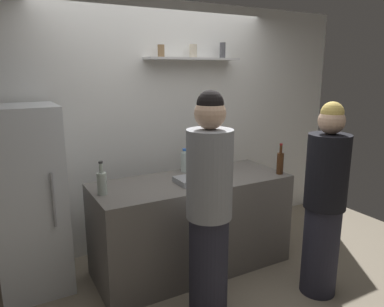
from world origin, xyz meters
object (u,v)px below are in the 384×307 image
refrigerator (29,201)px  utensil_holder (226,163)px  baking_pan (195,180)px  water_bottle_plastic (185,161)px  wine_bottle_pale_glass (102,182)px  person_grey_hoodie (209,210)px  person_blonde (324,203)px  wine_bottle_amber_glass (280,162)px

refrigerator → utensil_holder: (1.86, -0.22, 0.14)m
refrigerator → baking_pan: (1.36, -0.45, 0.11)m
refrigerator → water_bottle_plastic: bearing=-3.8°
utensil_holder → wine_bottle_pale_glass: size_ratio=0.79×
baking_pan → person_grey_hoodie: (-0.22, -0.62, -0.04)m
baking_pan → person_grey_hoodie: person_grey_hoodie is taller
refrigerator → baking_pan: 1.44m
wine_bottle_pale_glass → person_grey_hoodie: size_ratio=0.16×
wine_bottle_pale_glass → water_bottle_plastic: (0.92, 0.28, 0.00)m
baking_pan → wine_bottle_pale_glass: bearing=174.8°
baking_pan → person_blonde: bearing=-45.8°
utensil_holder → refrigerator: bearing=173.4°
refrigerator → water_bottle_plastic: size_ratio=6.94×
person_blonde → water_bottle_plastic: bearing=31.1°
wine_bottle_pale_glass → utensil_holder: bearing=6.9°
baking_pan → person_grey_hoodie: size_ratio=0.19×
utensil_holder → water_bottle_plastic: 0.43m
utensil_holder → person_grey_hoodie: size_ratio=0.13×
refrigerator → person_blonde: (2.14, -1.26, 0.01)m
utensil_holder → baking_pan: bearing=-154.8°
wine_bottle_amber_glass → utensil_holder: bearing=132.2°
wine_bottle_pale_glass → wine_bottle_amber_glass: size_ratio=0.93×
refrigerator → person_grey_hoodie: (1.14, -1.07, 0.07)m
refrigerator → person_grey_hoodie: bearing=-43.2°
baking_pan → water_bottle_plastic: 0.38m
wine_bottle_pale_glass → water_bottle_plastic: size_ratio=1.21×
refrigerator → baking_pan: refrigerator is taller
baking_pan → wine_bottle_pale_glass: size_ratio=1.20×
water_bottle_plastic → person_blonde: (0.69, -1.16, -0.18)m
baking_pan → wine_bottle_pale_glass: (-0.83, 0.07, 0.08)m
utensil_holder → wine_bottle_pale_glass: wine_bottle_pale_glass is taller
wine_bottle_amber_glass → water_bottle_plastic: 0.93m
utensil_holder → wine_bottle_amber_glass: (0.37, -0.40, 0.06)m
refrigerator → wine_bottle_amber_glass: 2.32m
utensil_holder → person_grey_hoodie: person_grey_hoodie is taller
wine_bottle_pale_glass → water_bottle_plastic: wine_bottle_pale_glass is taller
wine_bottle_amber_glass → person_grey_hoodie: size_ratio=0.17×
baking_pan → person_blonde: person_blonde is taller
baking_pan → person_grey_hoodie: 0.66m
water_bottle_plastic → person_grey_hoodie: person_grey_hoodie is taller
water_bottle_plastic → wine_bottle_pale_glass: bearing=-163.1°
wine_bottle_amber_glass → baking_pan: bearing=169.1°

